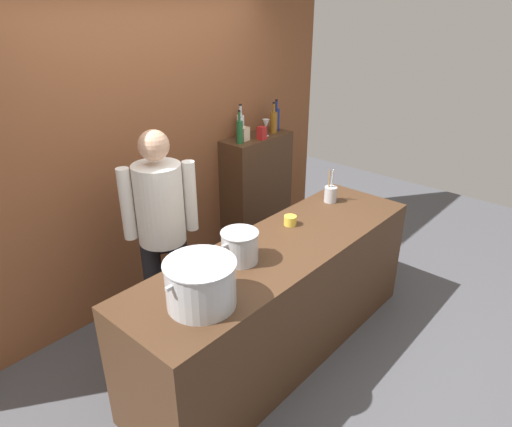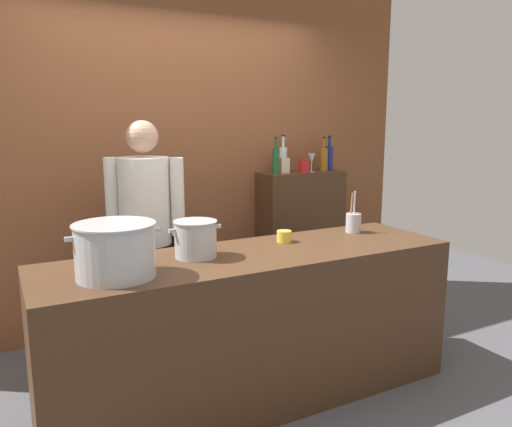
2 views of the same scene
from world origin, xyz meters
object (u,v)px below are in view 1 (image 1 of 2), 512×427
wine_bottle_amber (274,122)px  spice_tin_red (262,133)px  wine_bottle_cobalt (276,119)px  wine_glass_wide (266,124)px  wine_bottle_green (240,131)px  chef (161,225)px  butter_jar (290,220)px  spice_tin_cream (244,134)px  stockpot_large (201,284)px  utensil_crock (331,194)px  stockpot_small (240,247)px  wine_bottle_clear (241,126)px

wine_bottle_amber → spice_tin_red: bearing=-165.5°
wine_bottle_cobalt → wine_glass_wide: (-0.23, -0.06, -0.00)m
wine_bottle_cobalt → wine_bottle_green: wine_bottle_cobalt is taller
chef → butter_jar: size_ratio=17.56×
wine_bottle_amber → spice_tin_red: 0.27m
wine_glass_wide → spice_tin_cream: 0.27m
stockpot_large → butter_jar: (1.10, 0.23, -0.10)m
stockpot_large → utensil_crock: 1.68m
butter_jar → spice_tin_red: 1.25m
spice_tin_cream → chef: bearing=-162.4°
stockpot_large → stockpot_small: size_ratio=1.49×
stockpot_large → wine_bottle_cobalt: 2.56m
spice_tin_red → wine_bottle_clear: bearing=114.8°
wine_bottle_green → spice_tin_cream: (0.10, 0.04, -0.05)m
stockpot_large → wine_glass_wide: (1.97, 1.21, 0.30)m
utensil_crock → spice_tin_cream: (0.05, 1.02, 0.31)m
spice_tin_red → spice_tin_cream: 0.17m
wine_bottle_cobalt → wine_bottle_clear: bearing=169.3°
chef → stockpot_large: size_ratio=3.64×
chef → wine_bottle_cobalt: 1.90m
utensil_crock → wine_bottle_green: wine_bottle_green is taller
wine_bottle_cobalt → wine_bottle_green: 0.59m
wine_bottle_clear → wine_glass_wide: bearing=-35.5°
chef → wine_bottle_clear: bearing=-129.8°
butter_jar → wine_bottle_clear: 1.37m
wine_bottle_green → spice_tin_red: bearing=-15.3°
stockpot_large → wine_bottle_cobalt: size_ratio=1.47×
wine_bottle_amber → spice_tin_cream: 0.40m
butter_jar → wine_bottle_clear: (0.67, 1.13, 0.40)m
wine_bottle_amber → spice_tin_red: wine_bottle_amber is taller
stockpot_large → wine_bottle_amber: 2.47m
chef → utensil_crock: size_ratio=5.79×
spice_tin_red → wine_bottle_amber: bearing=14.5°
wine_bottle_green → spice_tin_red: size_ratio=2.52×
stockpot_small → spice_tin_cream: spice_tin_cream is taller
wine_bottle_cobalt → spice_tin_red: bearing=-162.8°
butter_jar → wine_bottle_cobalt: bearing=43.4°
wine_bottle_clear → utensil_crock: bearing=-95.3°
spice_tin_cream → wine_bottle_clear: bearing=60.1°
utensil_crock → wine_bottle_clear: size_ratio=0.90×
wine_glass_wide → wine_bottle_cobalt: bearing=14.9°
spice_tin_red → wine_bottle_cobalt: bearing=17.2°
wine_bottle_cobalt → wine_bottle_green: size_ratio=1.01×
spice_tin_cream → spice_tin_red: bearing=-36.2°
wine_glass_wide → spice_tin_red: 0.14m
stockpot_large → spice_tin_red: (1.85, 1.17, 0.24)m
chef → butter_jar: 0.94m
stockpot_large → stockpot_small: 0.50m
spice_tin_red → stockpot_small: bearing=-143.8°
stockpot_small → butter_jar: bearing=6.7°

